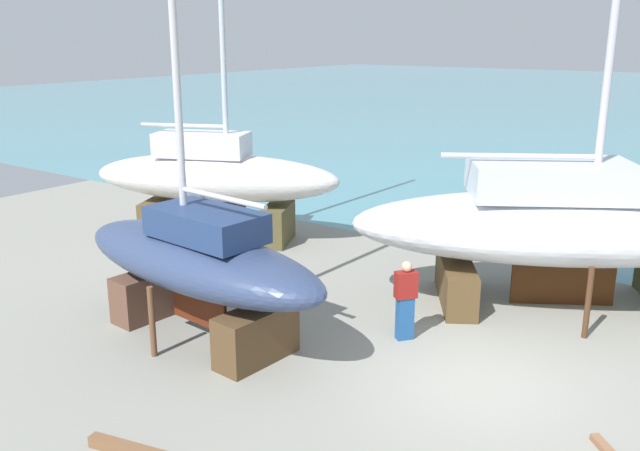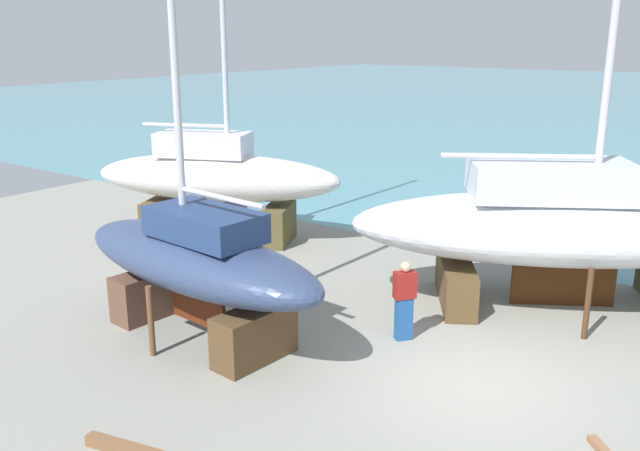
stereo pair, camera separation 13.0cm
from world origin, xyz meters
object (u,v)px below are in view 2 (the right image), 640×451
at_px(worker, 404,299).
at_px(sailboat_far_slipway, 216,177).
at_px(sailboat_large_starboard, 567,225).
at_px(sailboat_mid_port, 197,261).

bearing_deg(worker, sailboat_far_slipway, 18.00).
bearing_deg(worker, sailboat_large_starboard, -80.70).
relative_size(sailboat_mid_port, sailboat_far_slipway, 0.98).
height_order(sailboat_mid_port, sailboat_far_slipway, sailboat_far_slipway).
distance_m(sailboat_far_slipway, sailboat_large_starboard, 10.18).
distance_m(sailboat_large_starboard, worker, 4.39).
bearing_deg(sailboat_far_slipway, sailboat_large_starboard, -19.41).
relative_size(sailboat_far_slipway, worker, 7.19).
bearing_deg(worker, sailboat_mid_port, 71.97).
relative_size(sailboat_mid_port, sailboat_large_starboard, 0.69).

